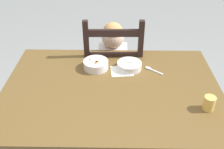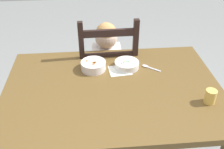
{
  "view_description": "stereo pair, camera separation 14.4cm",
  "coord_description": "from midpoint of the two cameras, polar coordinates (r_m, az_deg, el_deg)",
  "views": [
    {
      "loc": [
        0.02,
        -1.27,
        1.72
      ],
      "look_at": [
        0.0,
        0.06,
        0.81
      ],
      "focal_mm": 42.38,
      "sensor_mm": 36.0,
      "label": 1
    },
    {
      "loc": [
        -0.12,
        -1.27,
        1.72
      ],
      "look_at": [
        0.0,
        0.06,
        0.81
      ],
      "focal_mm": 42.38,
      "sensor_mm": 36.0,
      "label": 2
    }
  ],
  "objects": [
    {
      "name": "bowl_of_peas",
      "position": [
        1.76,
        6.1,
        1.91
      ],
      "size": [
        0.16,
        0.16,
        0.05
      ],
      "color": "white",
      "rests_on": "dining_table"
    },
    {
      "name": "bowl_of_carrots",
      "position": [
        1.75,
        -1.16,
        2.15
      ],
      "size": [
        0.16,
        0.16,
        0.06
      ],
      "color": "white",
      "rests_on": "dining_table"
    },
    {
      "name": "drinking_cup",
      "position": [
        1.53,
        22.79,
        -5.83
      ],
      "size": [
        0.06,
        0.06,
        0.08
      ],
      "primitive_type": "cylinder",
      "color": "#EEC45C",
      "rests_on": "dining_table"
    },
    {
      "name": "dining_chair",
      "position": [
        2.17,
        2.17,
        -0.92
      ],
      "size": [
        0.43,
        0.43,
        1.04
      ],
      "color": "black",
      "rests_on": "ground"
    },
    {
      "name": "child_figure",
      "position": [
        2.09,
        2.22,
        2.5
      ],
      "size": [
        0.32,
        0.31,
        0.95
      ],
      "color": "white",
      "rests_on": "ground"
    },
    {
      "name": "spoon",
      "position": [
        1.78,
        10.64,
        1.09
      ],
      "size": [
        0.12,
        0.1,
        0.01
      ],
      "color": "silver",
      "rests_on": "dining_table"
    },
    {
      "name": "dining_table",
      "position": [
        1.66,
        2.41,
        -5.79
      ],
      "size": [
        1.31,
        0.92,
        0.76
      ],
      "color": "brown",
      "rests_on": "ground"
    },
    {
      "name": "paper_napkin",
      "position": [
        1.74,
        4.51,
        0.68
      ],
      "size": [
        0.15,
        0.14,
        0.0
      ],
      "primitive_type": "cube",
      "rotation": [
        0.0,
        0.0,
        0.09
      ],
      "color": "white",
      "rests_on": "dining_table"
    }
  ]
}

